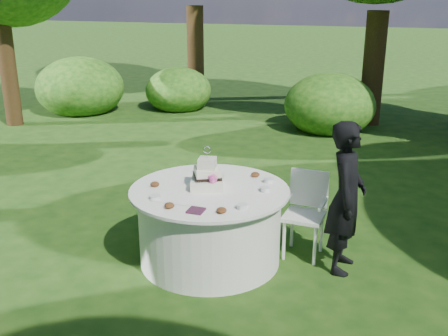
{
  "coord_description": "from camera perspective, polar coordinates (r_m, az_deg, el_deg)",
  "views": [
    {
      "loc": [
        1.71,
        -4.44,
        2.58
      ],
      "look_at": [
        0.15,
        0.0,
        1.0
      ],
      "focal_mm": 42.0,
      "sensor_mm": 36.0,
      "label": 1
    }
  ],
  "objects": [
    {
      "name": "ground",
      "position": [
        5.41,
        -1.52,
        -9.92
      ],
      "size": [
        80.0,
        80.0,
        0.0
      ],
      "primitive_type": "plane",
      "color": "#15370F",
      "rests_on": "ground"
    },
    {
      "name": "guest",
      "position": [
        5.08,
        13.17,
        -3.17
      ],
      "size": [
        0.36,
        0.54,
        1.48
      ],
      "primitive_type": "imported",
      "rotation": [
        0.0,
        0.0,
        1.57
      ],
      "color": "black",
      "rests_on": "ground"
    },
    {
      "name": "votives",
      "position": [
        5.05,
        0.22,
        -2.2
      ],
      "size": [
        1.0,
        0.94,
        0.04
      ],
      "color": "silver",
      "rests_on": "table"
    },
    {
      "name": "cake",
      "position": [
        5.08,
        -1.81,
        -0.95
      ],
      "size": [
        0.39,
        0.39,
        0.42
      ],
      "color": "silver",
      "rests_on": "table"
    },
    {
      "name": "napkins",
      "position": [
        4.58,
        -3.07,
        -4.64
      ],
      "size": [
        0.14,
        0.14,
        0.02
      ],
      "primitive_type": "cube",
      "color": "#451D36",
      "rests_on": "table"
    },
    {
      "name": "chair",
      "position": [
        5.4,
        8.92,
        -4.18
      ],
      "size": [
        0.42,
        0.4,
        0.87
      ],
      "color": "white",
      "rests_on": "ground"
    },
    {
      "name": "feather_plume",
      "position": [
        4.77,
        -5.75,
        -3.77
      ],
      "size": [
        0.48,
        0.07,
        0.01
      ],
      "primitive_type": "ellipsoid",
      "color": "white",
      "rests_on": "table"
    },
    {
      "name": "petal_cups",
      "position": [
        4.93,
        -2.5,
        -2.68
      ],
      "size": [
        0.94,
        1.14,
        0.05
      ],
      "color": "#562D16",
      "rests_on": "table"
    },
    {
      "name": "table",
      "position": [
        5.24,
        -1.56,
        -6.18
      ],
      "size": [
        1.56,
        1.56,
        0.77
      ],
      "color": "silver",
      "rests_on": "ground"
    }
  ]
}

